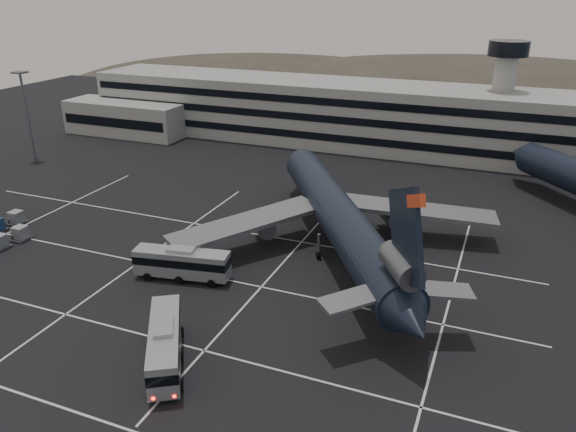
{
  "coord_description": "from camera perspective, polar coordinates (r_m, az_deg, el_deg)",
  "views": [
    {
      "loc": [
        37.84,
        -50.84,
        34.88
      ],
      "look_at": [
        11.0,
        15.26,
        5.0
      ],
      "focal_mm": 35.0,
      "sensor_mm": 36.0,
      "label": 1
    }
  ],
  "objects": [
    {
      "name": "lane_markings",
      "position": [
        72.36,
        -11.87,
        -6.62
      ],
      "size": [
        90.0,
        55.62,
        0.01
      ],
      "color": "silver",
      "rests_on": "ground"
    },
    {
      "name": "trijet_main",
      "position": [
        76.57,
        5.26,
        -0.14
      ],
      "size": [
        40.95,
        51.21,
        18.08
      ],
      "rotation": [
        0.0,
        0.0,
        0.57
      ],
      "color": "black",
      "rests_on": "ground"
    },
    {
      "name": "ground",
      "position": [
        72.34,
        -12.81,
        -6.73
      ],
      "size": [
        260.0,
        260.0,
        0.0
      ],
      "primitive_type": "plane",
      "color": "black",
      "rests_on": "ground"
    },
    {
      "name": "bus_far",
      "position": [
        71.83,
        -10.72,
        -4.64
      ],
      "size": [
        12.47,
        4.99,
        4.29
      ],
      "rotation": [
        0.0,
        0.0,
        1.76
      ],
      "color": "#929499",
      "rests_on": "ground"
    },
    {
      "name": "bus_near",
      "position": [
        57.21,
        -12.4,
        -12.45
      ],
      "size": [
        9.06,
        12.22,
        4.44
      ],
      "rotation": [
        0.0,
        0.0,
        0.55
      ],
      "color": "#929499",
      "rests_on": "ground"
    },
    {
      "name": "lightpole_left",
      "position": [
        128.53,
        -25.14,
        10.28
      ],
      "size": [
        2.4,
        2.4,
        18.28
      ],
      "color": "slate",
      "rests_on": "ground"
    },
    {
      "name": "terminal",
      "position": [
        131.63,
        3.59,
        10.42
      ],
      "size": [
        125.0,
        26.0,
        24.0
      ],
      "color": "gray",
      "rests_on": "ground"
    },
    {
      "name": "hills",
      "position": [
        226.65,
        16.84,
        9.81
      ],
      "size": [
        352.0,
        180.0,
        44.0
      ],
      "color": "#38332B",
      "rests_on": "ground"
    }
  ]
}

